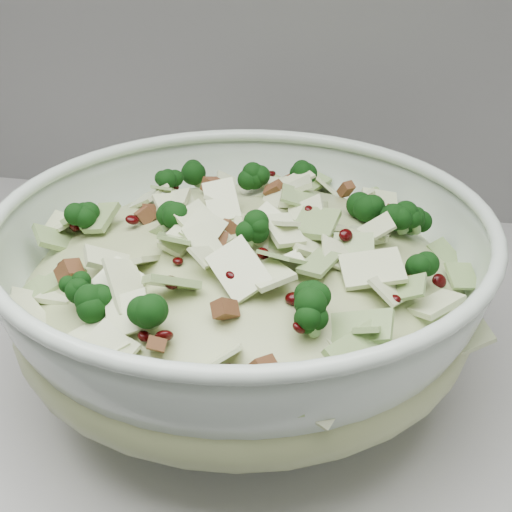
% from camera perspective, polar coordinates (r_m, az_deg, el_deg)
% --- Properties ---
extents(mixing_bowl, '(0.47, 0.47, 0.16)m').
position_cam_1_polar(mixing_bowl, '(0.60, -1.00, -3.21)').
color(mixing_bowl, silver).
rests_on(mixing_bowl, counter).
extents(salad, '(0.41, 0.41, 0.16)m').
position_cam_1_polar(salad, '(0.59, -1.03, -1.04)').
color(salad, '#A8B27A').
rests_on(salad, mixing_bowl).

